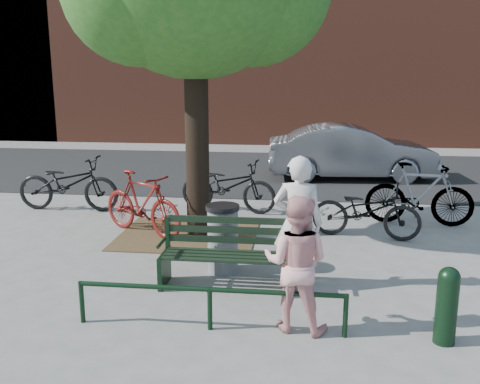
# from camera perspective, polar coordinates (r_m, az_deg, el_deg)

# --- Properties ---
(ground) EXTENTS (90.00, 90.00, 0.00)m
(ground) POSITION_cam_1_polar(r_m,az_deg,el_deg) (7.33, -1.55, -10.13)
(ground) COLOR gray
(ground) RESTS_ON ground
(dirt_pit) EXTENTS (2.40, 2.00, 0.02)m
(dirt_pit) POSITION_cam_1_polar(r_m,az_deg,el_deg) (9.53, -5.60, -4.61)
(dirt_pit) COLOR brown
(dirt_pit) RESTS_ON ground
(road) EXTENTS (40.00, 7.00, 0.01)m
(road) POSITION_cam_1_polar(r_m,az_deg,el_deg) (15.47, 3.03, 2.23)
(road) COLOR black
(road) RESTS_ON ground
(park_bench) EXTENTS (1.74, 0.54, 0.97)m
(park_bench) POSITION_cam_1_polar(r_m,az_deg,el_deg) (7.23, -1.49, -6.39)
(park_bench) COLOR black
(park_bench) RESTS_ON ground
(guard_railing) EXTENTS (3.06, 0.06, 0.51)m
(guard_railing) POSITION_cam_1_polar(r_m,az_deg,el_deg) (6.08, -3.25, -11.01)
(guard_railing) COLOR black
(guard_railing) RESTS_ON ground
(person_left) EXTENTS (0.69, 0.49, 1.80)m
(person_left) POSITION_cam_1_polar(r_m,az_deg,el_deg) (7.10, 6.20, -3.27)
(person_left) COLOR beige
(person_left) RESTS_ON ground
(person_right) EXTENTS (0.86, 0.73, 1.55)m
(person_right) POSITION_cam_1_polar(r_m,az_deg,el_deg) (5.99, 6.01, -7.57)
(person_right) COLOR pink
(person_right) RESTS_ON ground
(bollard) EXTENTS (0.23, 0.23, 0.86)m
(bollard) POSITION_cam_1_polar(r_m,az_deg,el_deg) (6.18, 21.21, -10.96)
(bollard) COLOR black
(bollard) RESTS_ON ground
(litter_bin) EXTENTS (0.48, 0.48, 0.99)m
(litter_bin) POSITION_cam_1_polar(r_m,az_deg,el_deg) (7.73, -1.85, -4.93)
(litter_bin) COLOR gray
(litter_bin) RESTS_ON ground
(bicycle_a) EXTENTS (2.15, 0.75, 1.13)m
(bicycle_a) POSITION_cam_1_polar(r_m,az_deg,el_deg) (11.63, -17.86, 0.85)
(bicycle_a) COLOR black
(bicycle_a) RESTS_ON ground
(bicycle_b) EXTENTS (1.89, 1.42, 1.13)m
(bicycle_b) POSITION_cam_1_polar(r_m,az_deg,el_deg) (9.60, -10.41, -1.18)
(bicycle_b) COLOR #5B110D
(bicycle_b) RESTS_ON ground
(bicycle_c) EXTENTS (2.14, 1.09, 1.07)m
(bicycle_c) POSITION_cam_1_polar(r_m,az_deg,el_deg) (10.99, -1.29, 0.66)
(bicycle_c) COLOR black
(bicycle_c) RESTS_ON ground
(bicycle_d) EXTENTS (2.02, 0.80, 1.18)m
(bicycle_d) POSITION_cam_1_polar(r_m,az_deg,el_deg) (10.57, 18.58, -0.21)
(bicycle_d) COLOR gray
(bicycle_d) RESTS_ON ground
(bicycle_e) EXTENTS (1.95, 0.98, 0.98)m
(bicycle_e) POSITION_cam_1_polar(r_m,az_deg,el_deg) (9.51, 13.30, -1.93)
(bicycle_e) COLOR black
(bicycle_e) RESTS_ON ground
(parked_car) EXTENTS (4.51, 1.87, 1.45)m
(parked_car) POSITION_cam_1_polar(r_m,az_deg,el_deg) (14.57, 11.81, 4.18)
(parked_car) COLOR slate
(parked_car) RESTS_ON ground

